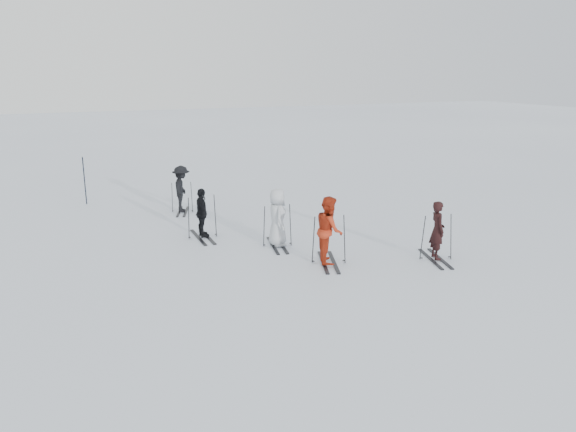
% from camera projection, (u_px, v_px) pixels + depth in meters
% --- Properties ---
extents(ground, '(120.00, 120.00, 0.00)m').
position_uv_depth(ground, '(302.00, 260.00, 15.39)').
color(ground, silver).
rests_on(ground, ground).
extents(skier_near_dark, '(0.53, 0.67, 1.61)m').
position_uv_depth(skier_near_dark, '(437.00, 231.00, 15.23)').
color(skier_near_dark, black).
rests_on(skier_near_dark, ground).
extents(skier_red, '(0.94, 1.05, 1.81)m').
position_uv_depth(skier_red, '(329.00, 231.00, 14.92)').
color(skier_red, '#AB2B13').
rests_on(skier_red, ground).
extents(skier_grey, '(0.69, 0.92, 1.70)m').
position_uv_depth(skier_grey, '(277.00, 218.00, 16.39)').
color(skier_grey, '#B7BCC1').
rests_on(skier_grey, ground).
extents(skier_uphill_left, '(0.38, 0.89, 1.52)m').
position_uv_depth(skier_uphill_left, '(202.00, 214.00, 17.24)').
color(skier_uphill_left, black).
rests_on(skier_uphill_left, ground).
extents(skier_uphill_far, '(0.94, 1.23, 1.68)m').
position_uv_depth(skier_uphill_far, '(182.00, 190.00, 20.30)').
color(skier_uphill_far, black).
rests_on(skier_uphill_far, ground).
extents(skis_near_dark, '(1.99, 1.42, 1.31)m').
position_uv_depth(skis_near_dark, '(437.00, 236.00, 15.27)').
color(skis_near_dark, black).
rests_on(skis_near_dark, ground).
extents(skis_red, '(2.09, 1.55, 1.36)m').
position_uv_depth(skis_red, '(329.00, 239.00, 14.98)').
color(skis_red, black).
rests_on(skis_red, ground).
extents(skis_grey, '(1.91, 1.26, 1.28)m').
position_uv_depth(skis_grey, '(277.00, 225.00, 16.44)').
color(skis_grey, black).
rests_on(skis_grey, ground).
extents(skis_uphill_left, '(1.87, 1.00, 1.36)m').
position_uv_depth(skis_uphill_left, '(202.00, 216.00, 17.26)').
color(skis_uphill_left, black).
rests_on(skis_uphill_left, ground).
extents(skis_uphill_far, '(1.75, 1.29, 1.15)m').
position_uv_depth(skis_uphill_far, '(182.00, 197.00, 20.37)').
color(skis_uphill_far, black).
rests_on(skis_uphill_far, ground).
extents(piste_marker, '(0.04, 0.04, 1.84)m').
position_uv_depth(piste_marker, '(85.00, 181.00, 21.47)').
color(piste_marker, black).
rests_on(piste_marker, ground).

